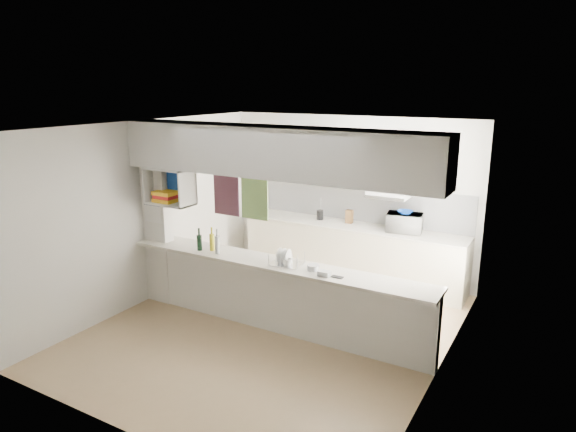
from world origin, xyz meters
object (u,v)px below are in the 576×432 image
Objects in this scene: dish_rack at (287,258)px; wine_bottles at (210,243)px; bowl at (405,212)px; microwave at (405,223)px.

dish_rack is 1.14m from wine_bottles.
dish_rack is (-0.84, -2.08, -0.23)m from bowl.
microwave is at bearing 107.25° from bowl.
wine_bottles is at bearing 38.25° from microwave.
wine_bottles is (-1.13, -0.06, 0.04)m from dish_rack.
bowl is at bearing 61.34° from dish_rack.
microwave is at bearing 61.94° from dish_rack.
bowl is 0.53× the size of dish_rack.
microwave is 1.40× the size of wine_bottles.
microwave is 1.23× the size of dish_rack.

